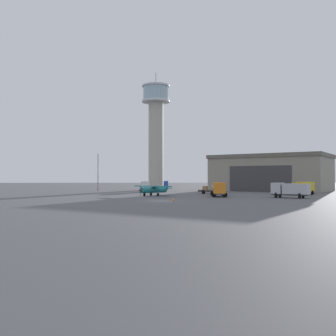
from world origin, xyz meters
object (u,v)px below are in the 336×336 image
control_tower (156,126)px  traffic_cone_near_left (174,199)px  truck_box_silver (290,189)px  truck_fuel_tanker_orange (219,188)px  airplane_teal (154,189)px  truck_box_yellow (303,188)px  light_post_west (98,169)px  truck_flatbed_black (215,189)px  truck_fuel_tanker_white (145,186)px

control_tower → traffic_cone_near_left: 59.35m
truck_box_silver → truck_fuel_tanker_orange: truck_fuel_tanker_orange is taller
airplane_teal → truck_box_yellow: (32.45, 2.26, 0.19)m
traffic_cone_near_left → control_tower: bearing=91.6°
light_post_west → truck_box_yellow: bearing=-27.4°
truck_box_yellow → truck_box_silver: (-7.41, -11.75, -0.02)m
airplane_teal → truck_box_yellow: bearing=144.8°
truck_fuel_tanker_orange → airplane_teal: bearing=-100.5°
truck_flatbed_black → control_tower: bearing=129.7°
truck_flatbed_black → light_post_west: 34.60m
truck_box_yellow → traffic_cone_near_left: bearing=-6.3°
control_tower → truck_box_silver: 56.60m
control_tower → truck_fuel_tanker_white: (-3.21, -17.72, -18.03)m
truck_box_yellow → control_tower: bearing=-89.4°
control_tower → truck_box_silver: size_ratio=5.48×
traffic_cone_near_left → light_post_west: bearing=111.9°
truck_fuel_tanker_orange → light_post_west: bearing=-131.1°
truck_box_yellow → truck_fuel_tanker_orange: bearing=-22.4°
truck_fuel_tanker_white → truck_fuel_tanker_orange: size_ratio=0.88×
truck_fuel_tanker_white → light_post_west: bearing=-115.3°
traffic_cone_near_left → truck_flatbed_black: bearing=66.6°
truck_box_yellow → truck_fuel_tanker_white: truck_fuel_tanker_white is taller
airplane_teal → truck_flatbed_black: bearing=172.2°
control_tower → truck_box_silver: (23.75, -48.09, -18.10)m
truck_flatbed_black → truck_box_yellow: truck_box_yellow is taller
light_post_west → truck_fuel_tanker_orange: bearing=-48.1°
control_tower → truck_flatbed_black: bearing=-66.7°
truck_box_yellow → truck_fuel_tanker_white: (-34.37, 18.61, 0.05)m
airplane_teal → light_post_west: (-14.91, 26.77, 4.63)m
truck_fuel_tanker_white → light_post_west: size_ratio=0.60×
truck_flatbed_black → truck_box_yellow: 19.37m
airplane_teal → traffic_cone_near_left: bearing=60.1°
truck_box_silver → truck_fuel_tanker_orange: 13.52m
truck_flatbed_black → light_post_west: light_post_west is taller
truck_fuel_tanker_white → traffic_cone_near_left: 38.67m
control_tower → truck_box_silver: control_tower is taller
truck_flatbed_black → truck_box_silver: truck_box_silver is taller
airplane_teal → light_post_west: size_ratio=0.86×
truck_fuel_tanker_orange → traffic_cone_near_left: truck_fuel_tanker_orange is taller
truck_flatbed_black → traffic_cone_near_left: truck_flatbed_black is taller
airplane_teal → truck_flatbed_black: 16.61m
truck_flatbed_black → light_post_west: (-29.08, 18.11, 4.88)m
truck_flatbed_black → truck_fuel_tanker_orange: truck_fuel_tanker_orange is taller
truck_box_yellow → truck_fuel_tanker_orange: 20.74m
truck_box_yellow → truck_box_silver: truck_box_yellow is taller
airplane_teal → truck_box_silver: size_ratio=1.34×
truck_fuel_tanker_white → truck_fuel_tanker_orange: bearing=29.5°
control_tower → traffic_cone_near_left: control_tower is taller
airplane_teal → truck_box_yellow: size_ratio=1.49×
truck_fuel_tanker_orange → control_tower: bearing=-158.0°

